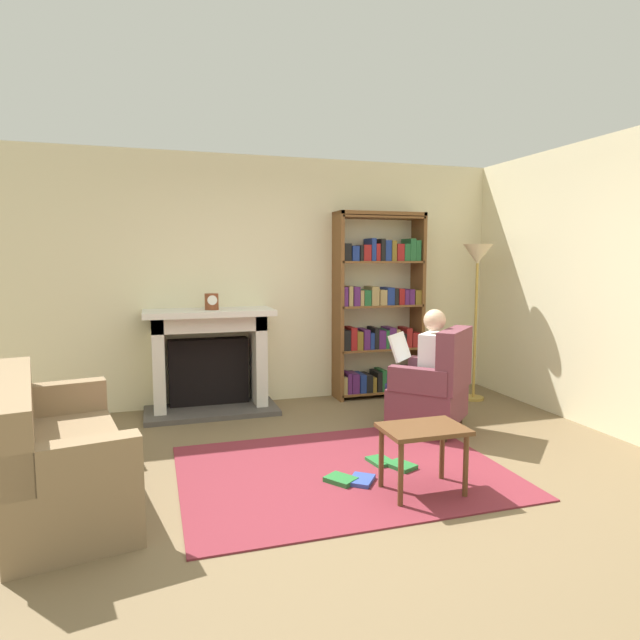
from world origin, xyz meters
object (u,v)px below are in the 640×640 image
at_px(bookshelf, 379,309).
at_px(seated_reader, 423,365).
at_px(sofa_floral, 55,456).
at_px(floor_lamp, 477,268).
at_px(mantel_clock, 212,302).
at_px(armchair_reading, 435,387).
at_px(side_table, 423,437).
at_px(fireplace, 209,357).

relative_size(bookshelf, seated_reader, 1.86).
relative_size(sofa_floral, floor_lamp, 1.03).
height_order(mantel_clock, seated_reader, mantel_clock).
height_order(seated_reader, sofa_floral, seated_reader).
xyz_separation_m(armchair_reading, sofa_floral, (-3.09, -0.58, -0.10)).
relative_size(side_table, floor_lamp, 0.32).
xyz_separation_m(seated_reader, floor_lamp, (1.09, 0.82, 0.87)).
relative_size(armchair_reading, seated_reader, 0.85).
height_order(sofa_floral, floor_lamp, floor_lamp).
height_order(seated_reader, floor_lamp, floor_lamp).
relative_size(fireplace, mantel_clock, 8.14).
bearing_deg(side_table, mantel_clock, 115.43).
distance_m(armchair_reading, side_table, 1.37).
xyz_separation_m(bookshelf, sofa_floral, (-3.13, -1.97, -0.70)).
xyz_separation_m(bookshelf, seated_reader, (-0.11, -1.30, -0.40)).
height_order(armchair_reading, sofa_floral, armchair_reading).
height_order(armchair_reading, floor_lamp, floor_lamp).
bearing_deg(sofa_floral, fireplace, -42.67).
bearing_deg(mantel_clock, seated_reader, -33.03).
xyz_separation_m(bookshelf, floor_lamp, (0.97, -0.48, 0.47)).
xyz_separation_m(fireplace, seated_reader, (1.82, -1.27, 0.05)).
height_order(seated_reader, side_table, seated_reader).
distance_m(fireplace, seated_reader, 2.22).
distance_m(mantel_clock, side_table, 2.77).
distance_m(fireplace, armchair_reading, 2.34).
height_order(fireplace, armchair_reading, fireplace).
bearing_deg(side_table, seated_reader, 62.23).
xyz_separation_m(seated_reader, sofa_floral, (-3.01, -0.67, -0.30)).
bearing_deg(mantel_clock, floor_lamp, -6.80).
bearing_deg(fireplace, seated_reader, -34.82).
relative_size(armchair_reading, sofa_floral, 0.54).
height_order(fireplace, side_table, fireplace).
relative_size(fireplace, bookshelf, 0.64).
bearing_deg(seated_reader, fireplace, -78.60).
distance_m(sofa_floral, side_table, 2.43).
xyz_separation_m(seated_reader, side_table, (-0.65, -1.24, -0.23)).
distance_m(mantel_clock, armchair_reading, 2.37).
bearing_deg(armchair_reading, seated_reader, -90.00).
bearing_deg(bookshelf, mantel_clock, -175.94).
height_order(fireplace, bookshelf, bookshelf).
bearing_deg(armchair_reading, floor_lamp, 178.23).
bearing_deg(seated_reader, armchair_reading, 90.00).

